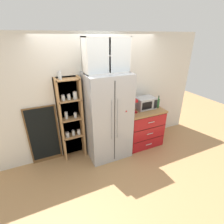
% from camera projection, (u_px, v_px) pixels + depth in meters
% --- Properties ---
extents(ground_plane, '(10.67, 10.67, 0.00)m').
position_uv_depth(ground_plane, '(108.00, 153.00, 3.92)').
color(ground_plane, tan).
extents(wall_back_cream, '(4.97, 0.10, 2.55)m').
position_uv_depth(wall_back_cream, '(100.00, 95.00, 3.73)').
color(wall_back_cream, silver).
rests_on(wall_back_cream, ground).
extents(refrigerator, '(0.88, 0.70, 1.84)m').
position_uv_depth(refrigerator, '(108.00, 117.00, 3.55)').
color(refrigerator, '#ADAFB5').
rests_on(refrigerator, ground).
extents(pantry_shelf_column, '(0.50, 0.27, 1.89)m').
position_uv_depth(pantry_shelf_column, '(71.00, 117.00, 3.51)').
color(pantry_shelf_column, brown).
rests_on(pantry_shelf_column, ground).
extents(counter_cabinet, '(0.90, 0.66, 0.92)m').
position_uv_depth(counter_cabinet, '(142.00, 126.00, 4.11)').
color(counter_cabinet, '#A8161C').
rests_on(counter_cabinet, ground).
extents(microwave, '(0.44, 0.33, 0.26)m').
position_uv_depth(microwave, '(145.00, 103.00, 3.93)').
color(microwave, '#ADAFB5').
rests_on(microwave, counter_cabinet).
extents(coffee_maker, '(0.17, 0.20, 0.31)m').
position_uv_depth(coffee_maker, '(131.00, 105.00, 3.74)').
color(coffee_maker, '#A8161C').
rests_on(coffee_maker, counter_cabinet).
extents(mug_cream, '(0.12, 0.08, 0.10)m').
position_uv_depth(mug_cream, '(144.00, 107.00, 3.90)').
color(mug_cream, silver).
rests_on(mug_cream, counter_cabinet).
extents(bottle_green, '(0.06, 0.06, 0.29)m').
position_uv_depth(bottle_green, '(158.00, 102.00, 3.96)').
color(bottle_green, '#285B33').
rests_on(bottle_green, counter_cabinet).
extents(bottle_clear, '(0.07, 0.07, 0.26)m').
position_uv_depth(bottle_clear, '(142.00, 103.00, 3.95)').
color(bottle_clear, silver).
rests_on(bottle_clear, counter_cabinet).
extents(upper_cabinet, '(0.85, 0.32, 0.63)m').
position_uv_depth(upper_cabinet, '(106.00, 55.00, 3.08)').
color(upper_cabinet, silver).
rests_on(upper_cabinet, refrigerator).
extents(chalkboard_menu, '(0.60, 0.04, 1.24)m').
position_uv_depth(chalkboard_menu, '(44.00, 135.00, 3.45)').
color(chalkboard_menu, brown).
rests_on(chalkboard_menu, ground).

